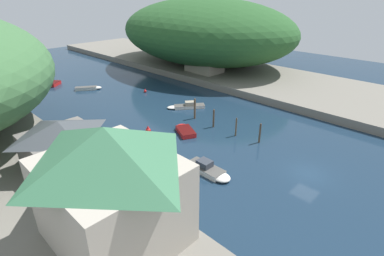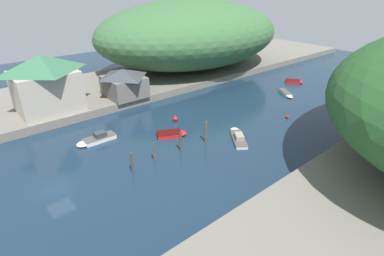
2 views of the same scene
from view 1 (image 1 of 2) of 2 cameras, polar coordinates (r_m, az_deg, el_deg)
name	(u,v)px [view 1 (image 1 of 2)]	position (r m, az deg, el deg)	size (l,w,h in m)	color
water_surface	(139,105)	(51.96, -10.00, 4.35)	(130.00, 130.00, 0.00)	#192D42
right_bank	(233,73)	(69.49, 7.83, 10.29)	(22.00, 120.00, 1.32)	slate
hillside_right	(205,31)	(74.92, 2.47, 17.94)	(32.68, 45.75, 15.11)	#285628
waterfront_building	(111,184)	(21.37, -15.23, -10.29)	(8.59, 9.80, 8.85)	#B2A899
boathouse_shed	(62,143)	(32.93, -23.56, -2.62)	(7.36, 6.78, 4.88)	slate
right_bank_cottage	(204,60)	(67.00, 2.38, 12.85)	(5.49, 7.93, 5.09)	gray
boat_navy_launch	(55,83)	(68.52, -24.68, 7.77)	(3.91, 3.58, 0.71)	red
boat_mid_channel	(209,170)	(32.28, 3.30, -7.99)	(1.85, 5.43, 1.27)	silver
boat_cabin_cruiser	(186,106)	(49.75, -1.17, 4.20)	(5.91, 4.96, 1.08)	silver
boat_white_cruiser	(185,130)	(41.23, -1.43, -0.39)	(3.58, 4.65, 0.60)	red
boat_moored_right	(89,88)	(62.62, -18.98, 7.19)	(4.82, 3.74, 0.60)	silver
mooring_post_nearest	(260,133)	(38.92, 12.80, -0.93)	(0.25, 0.25, 2.70)	#4C3D2D
mooring_post_second	(236,127)	(40.19, 8.40, 0.23)	(0.20, 0.20, 2.62)	brown
mooring_post_middle	(214,118)	(42.45, 4.14, 1.89)	(0.26, 0.26, 2.71)	#4C3D2D
mooring_post_fourth	(195,108)	(45.14, 0.53, 3.74)	(0.30, 0.30, 3.21)	brown
channel_buoy_near	(145,91)	(58.19, -8.92, 6.98)	(0.53, 0.53, 0.79)	red
channel_buoy_far	(148,130)	(41.27, -8.35, -0.42)	(0.76, 0.76, 1.13)	red
person_on_quay	(76,149)	(34.67, -21.31, -3.71)	(0.26, 0.40, 1.69)	#282D3D
person_by_boathouse	(153,203)	(24.99, -7.45, -13.99)	(0.32, 0.43, 1.69)	#282D3D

